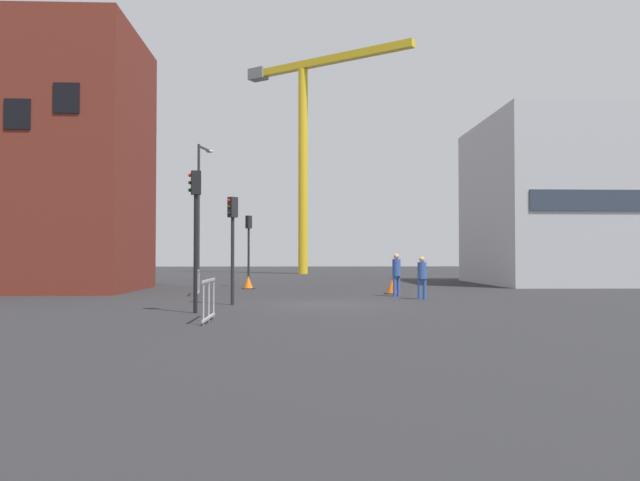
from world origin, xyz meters
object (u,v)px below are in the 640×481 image
traffic_light_far (249,239)px  pedestrian_waiting (396,271)px  traffic_cone_orange (392,287)px  streetlamp_tall (200,204)px  traffic_light_near (196,218)px  pedestrian_walking (422,275)px  traffic_cone_by_barrier (248,283)px  construction_crane (307,128)px  traffic_light_corner (232,232)px

traffic_light_far → pedestrian_waiting: bearing=-51.1°
pedestrian_waiting → traffic_cone_orange: (0.08, 1.72, -0.74)m
streetlamp_tall → pedestrian_waiting: (9.33, -7.88, -3.47)m
streetlamp_tall → traffic_light_near: bearing=-81.9°
traffic_cone_orange → traffic_light_far: bearing=135.8°
traffic_light_far → pedestrian_walking: size_ratio=2.35×
traffic_cone_by_barrier → traffic_light_far: bearing=93.7°
construction_crane → traffic_light_far: bearing=-98.5°
construction_crane → traffic_cone_orange: 34.03m
streetlamp_tall → pedestrian_waiting: 12.70m
traffic_light_corner → traffic_light_far: (-0.37, 12.66, 0.11)m
pedestrian_walking → pedestrian_waiting: bearing=112.1°
traffic_light_near → pedestrian_walking: bearing=35.3°
traffic_light_far → traffic_cone_orange: bearing=-44.2°
streetlamp_tall → traffic_light_far: bearing=10.5°
traffic_light_near → traffic_light_far: traffic_light_near is taller
streetlamp_tall → pedestrian_walking: bearing=-43.8°
streetlamp_tall → pedestrian_waiting: size_ratio=4.32×
traffic_light_near → traffic_light_far: (0.41, 15.69, -0.18)m
traffic_light_far → traffic_light_corner: bearing=-88.3°
traffic_light_near → traffic_cone_orange: (7.23, 9.05, -2.50)m
traffic_light_corner → pedestrian_waiting: (6.38, 4.30, -1.47)m
construction_crane → pedestrian_walking: 37.04m
traffic_light_near → traffic_cone_by_barrier: traffic_light_near is taller
construction_crane → pedestrian_waiting: bearing=-84.6°
traffic_light_far → construction_crane: bearing=81.5°
traffic_light_corner → traffic_light_far: 12.67m
streetlamp_tall → traffic_light_near: (2.17, -15.21, -1.71)m
traffic_light_near → traffic_light_corner: size_ratio=1.13×
traffic_light_near → pedestrian_walking: traffic_light_near is taller
construction_crane → traffic_light_near: construction_crane is taller
traffic_light_corner → traffic_cone_orange: bearing=43.0°
traffic_light_corner → pedestrian_walking: size_ratio=2.24×
traffic_light_near → pedestrian_waiting: (7.16, 7.33, -1.76)m
traffic_light_corner → traffic_cone_by_barrier: size_ratio=5.57×
traffic_light_near → pedestrian_waiting: bearing=45.7°
traffic_cone_orange → construction_crane: bearing=95.8°
traffic_cone_by_barrier → pedestrian_waiting: bearing=-43.8°
traffic_light_corner → traffic_cone_by_barrier: (-0.24, 10.64, -2.19)m
traffic_light_corner → traffic_cone_by_barrier: traffic_light_corner is taller
construction_crane → traffic_light_far: construction_crane is taller
pedestrian_walking → streetlamp_tall: bearing=136.2°
construction_crane → traffic_light_corner: size_ratio=5.52×
streetlamp_tall → traffic_light_near: streetlamp_tall is taller
construction_crane → traffic_light_far: 27.12m
traffic_light_far → traffic_cone_by_barrier: bearing=-86.3°
streetlamp_tall → traffic_cone_by_barrier: bearing=-29.6°
streetlamp_tall → traffic_cone_by_barrier: size_ratio=11.54×
traffic_light_far → pedestrian_waiting: traffic_light_far is taller
construction_crane → traffic_light_far: (-3.67, -24.42, -11.22)m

